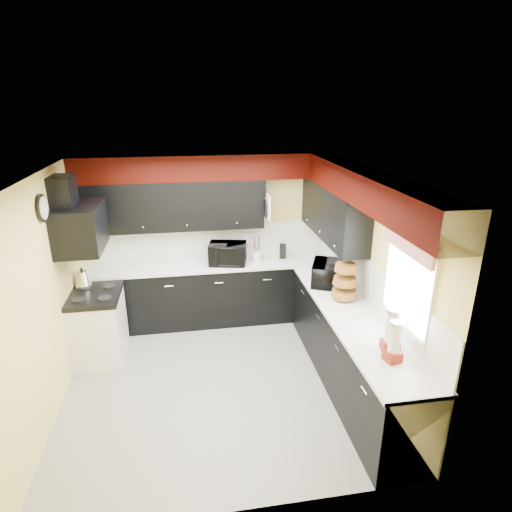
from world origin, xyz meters
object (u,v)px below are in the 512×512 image
(toaster_oven, at_px, (228,254))
(microwave, at_px, (326,273))
(knife_block, at_px, (283,252))
(kettle, at_px, (83,278))
(utensil_crock, at_px, (257,257))

(toaster_oven, relative_size, microwave, 1.03)
(toaster_oven, distance_m, knife_block, 0.85)
(microwave, distance_m, kettle, 3.17)
(toaster_oven, bearing_deg, kettle, -155.91)
(toaster_oven, height_order, utensil_crock, toaster_oven)
(utensil_crock, xyz_separation_m, kettle, (-2.37, -0.43, -0.00))
(toaster_oven, xyz_separation_m, utensil_crock, (0.43, 0.01, -0.07))
(toaster_oven, height_order, kettle, toaster_oven)
(toaster_oven, xyz_separation_m, knife_block, (0.84, 0.09, -0.05))
(utensil_crock, height_order, kettle, kettle)
(utensil_crock, distance_m, knife_block, 0.42)
(microwave, xyz_separation_m, knife_block, (-0.35, 1.00, -0.04))
(knife_block, distance_m, kettle, 2.83)
(utensil_crock, relative_size, knife_block, 0.76)
(kettle, bearing_deg, knife_block, 10.40)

